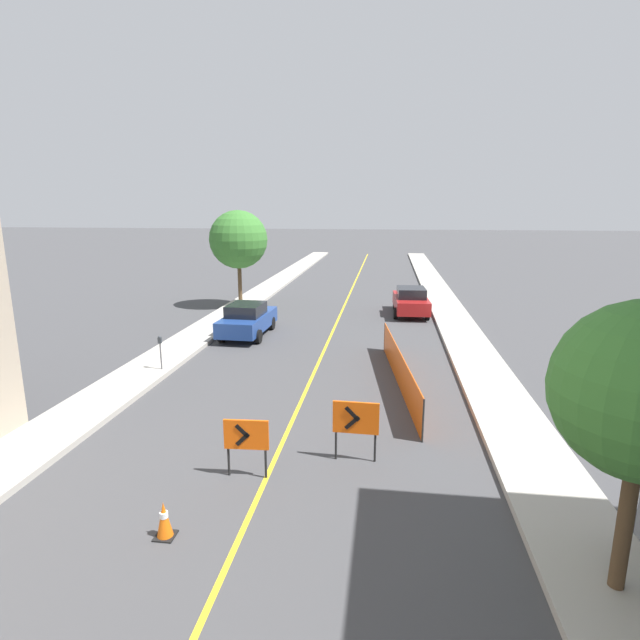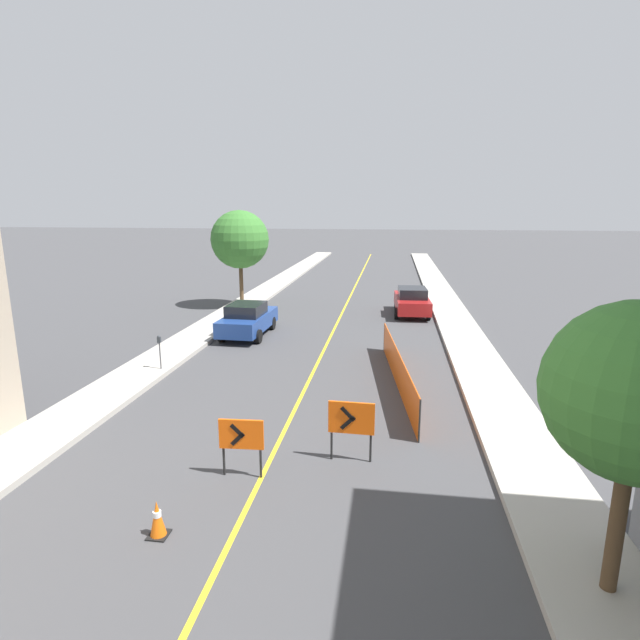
% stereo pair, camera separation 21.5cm
% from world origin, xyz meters
% --- Properties ---
extents(lane_stripe, '(0.12, 74.70, 0.01)m').
position_xyz_m(lane_stripe, '(0.00, 37.35, 0.00)').
color(lane_stripe, gold).
rests_on(lane_stripe, ground_plane).
extents(sidewalk_left, '(2.00, 74.70, 0.17)m').
position_xyz_m(sidewalk_left, '(-6.22, 37.35, 0.09)').
color(sidewalk_left, '#ADA89E').
rests_on(sidewalk_left, ground_plane).
extents(sidewalk_right, '(2.00, 74.70, 0.17)m').
position_xyz_m(sidewalk_right, '(6.22, 37.35, 0.09)').
color(sidewalk_right, '#ADA89E').
rests_on(sidewalk_right, ground_plane).
extents(traffic_cone_third, '(0.37, 0.37, 0.72)m').
position_xyz_m(traffic_cone_third, '(-1.38, 16.46, 0.36)').
color(traffic_cone_third, black).
rests_on(traffic_cone_third, ground_plane).
extents(arrow_barricade_primary, '(1.02, 0.12, 1.38)m').
position_xyz_m(arrow_barricade_primary, '(-0.45, 18.74, 0.97)').
color(arrow_barricade_primary, '#EF560C').
rests_on(arrow_barricade_primary, ground_plane).
extents(arrow_barricade_secondary, '(1.12, 0.11, 1.51)m').
position_xyz_m(arrow_barricade_secondary, '(1.95, 19.82, 1.05)').
color(arrow_barricade_secondary, '#EF560C').
rests_on(arrow_barricade_secondary, ground_plane).
extents(safety_mesh_fence, '(1.11, 8.65, 1.20)m').
position_xyz_m(safety_mesh_fence, '(3.10, 25.31, 0.60)').
color(safety_mesh_fence, '#EF560C').
rests_on(safety_mesh_fence, ground_plane).
extents(parked_car_curb_near, '(1.95, 4.36, 1.59)m').
position_xyz_m(parked_car_curb_near, '(-3.95, 31.20, 0.80)').
color(parked_car_curb_near, navy).
rests_on(parked_car_curb_near, ground_plane).
extents(parked_car_curb_mid, '(2.01, 4.38, 1.59)m').
position_xyz_m(parked_car_curb_mid, '(3.98, 37.12, 0.80)').
color(parked_car_curb_mid, maroon).
rests_on(parked_car_curb_mid, ground_plane).
extents(parking_meter_near_curb, '(0.12, 0.11, 1.27)m').
position_xyz_m(parking_meter_near_curb, '(-5.57, 25.36, 1.07)').
color(parking_meter_near_curb, '#4C4C51').
rests_on(parking_meter_near_curb, sidewalk_left).
extents(street_tree_left_near, '(3.49, 3.49, 5.69)m').
position_xyz_m(street_tree_left_near, '(-6.32, 38.03, 4.11)').
color(street_tree_left_near, '#4C3823').
rests_on(street_tree_left_near, sidewalk_left).
extents(street_tree_right_near, '(2.65, 2.65, 4.60)m').
position_xyz_m(street_tree_right_near, '(6.32, 16.05, 3.43)').
color(street_tree_right_near, '#4C3823').
rests_on(street_tree_right_near, sidewalk_right).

